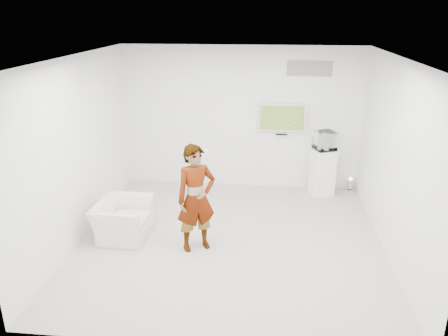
# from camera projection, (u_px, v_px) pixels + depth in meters

# --- Properties ---
(room) EXTENTS (5.01, 5.01, 3.00)m
(room) POSITION_uv_depth(u_px,v_px,m) (231.00, 156.00, 6.84)
(room) COLOR beige
(room) RESTS_ON ground
(tv) EXTENTS (1.00, 0.08, 0.60)m
(tv) POSITION_uv_depth(u_px,v_px,m) (282.00, 118.00, 9.04)
(tv) COLOR silver
(tv) RESTS_ON room
(logo_decal) EXTENTS (0.90, 0.02, 0.30)m
(logo_decal) POSITION_uv_depth(u_px,v_px,m) (310.00, 69.00, 8.68)
(logo_decal) COLOR gray
(logo_decal) RESTS_ON room
(person) EXTENTS (0.76, 0.67, 1.75)m
(person) POSITION_uv_depth(u_px,v_px,m) (196.00, 198.00, 6.83)
(person) COLOR silver
(person) RESTS_ON room
(armchair) EXTENTS (0.88, 1.00, 0.63)m
(armchair) POSITION_uv_depth(u_px,v_px,m) (123.00, 219.00, 7.38)
(armchair) COLOR silver
(armchair) RESTS_ON room
(pedestal) EXTENTS (0.58, 0.58, 0.98)m
(pedestal) POSITION_uv_depth(u_px,v_px,m) (322.00, 172.00, 9.04)
(pedestal) COLOR white
(pedestal) RESTS_ON room
(floor_uplight) EXTENTS (0.21, 0.21, 0.30)m
(floor_uplight) POSITION_uv_depth(u_px,v_px,m) (350.00, 185.00, 9.27)
(floor_uplight) COLOR silver
(floor_uplight) RESTS_ON room
(vitrine) EXTENTS (0.49, 0.49, 0.38)m
(vitrine) POSITION_uv_depth(u_px,v_px,m) (325.00, 141.00, 8.81)
(vitrine) COLOR white
(vitrine) RESTS_ON pedestal
(console) EXTENTS (0.11, 0.15, 0.20)m
(console) POSITION_uv_depth(u_px,v_px,m) (325.00, 145.00, 8.84)
(console) COLOR white
(console) RESTS_ON pedestal
(wii_remote) EXTENTS (0.09, 0.13, 0.03)m
(wii_remote) POSITION_uv_depth(u_px,v_px,m) (207.00, 151.00, 6.81)
(wii_remote) COLOR white
(wii_remote) RESTS_ON person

